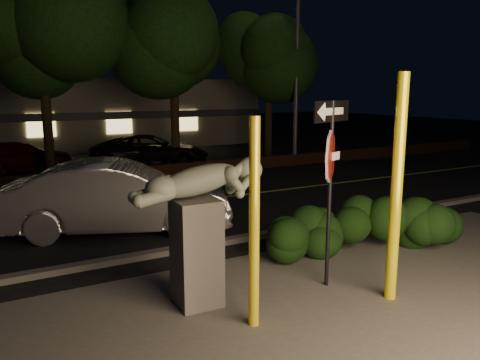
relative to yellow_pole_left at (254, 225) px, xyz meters
name	(u,v)px	position (x,y,z in m)	size (l,w,h in m)	color
ground	(139,186)	(1.57, 10.55, -1.51)	(90.00, 90.00, 0.00)	black
patio	(357,313)	(1.57, -0.45, -1.50)	(14.00, 6.00, 0.02)	#4C4944
road	(170,204)	(1.57, 7.55, -1.50)	(80.00, 8.00, 0.01)	black
lane_marking	(170,203)	(1.57, 7.55, -1.49)	(80.00, 0.12, 0.01)	#C8B950
curb	(235,240)	(1.57, 3.45, -1.45)	(80.00, 0.25, 0.12)	#4C4944
brick_wall	(129,174)	(1.57, 11.85, -1.26)	(40.00, 0.35, 0.50)	#472517
parking_lot	(96,161)	(1.57, 17.55, -1.50)	(40.00, 12.00, 0.01)	black
building	(65,113)	(1.57, 25.54, 0.49)	(22.00, 10.20, 4.00)	slate
tree_far_b	(39,15)	(-0.93, 13.75, 4.55)	(5.20, 5.20, 8.41)	black
tree_far_c	(173,33)	(4.07, 13.35, 4.16)	(4.80, 4.80, 7.84)	black
tree_far_d	(269,46)	(9.07, 13.85, 3.91)	(4.40, 4.40, 7.42)	black
yellow_pole_left	(254,225)	(0.00, 0.00, 0.00)	(0.15, 0.15, 3.01)	yellow
yellow_pole_right	(396,190)	(2.40, -0.31, 0.30)	(0.18, 0.18, 3.62)	yellow
signpost	(331,157)	(1.82, 0.59, 0.76)	(1.02, 0.41, 3.18)	black
sculpture	(198,218)	(-0.39, 1.02, -0.09)	(2.14, 0.69, 2.30)	#4C4944
hedge_center	(298,230)	(2.25, 2.02, -0.94)	(2.16, 1.01, 1.12)	black
hedge_right	(368,219)	(3.98, 1.84, -0.91)	(1.83, 0.98, 1.20)	black
hedge_far_right	(427,221)	(5.09, 1.22, -0.94)	(1.64, 1.03, 1.14)	black
streetlight	(293,31)	(9.01, 11.91, 4.36)	(1.38, 0.79, 9.86)	#454549
silver_sedan	(120,197)	(-0.45, 5.46, -0.65)	(1.81, 5.19, 1.71)	silver
parked_car_darkred	(20,157)	(-1.84, 15.76, -0.87)	(1.79, 4.40, 1.28)	#3E100C
parked_car_dark	(150,151)	(3.33, 14.53, -0.80)	(2.35, 5.09, 1.41)	black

